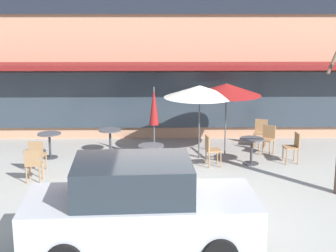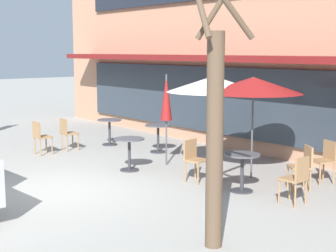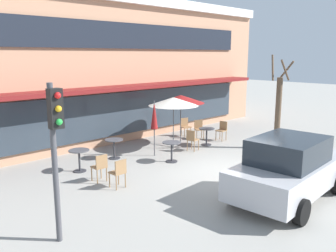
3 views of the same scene
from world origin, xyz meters
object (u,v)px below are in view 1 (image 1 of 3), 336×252
Objects in this scene: cafe_chair_1 at (33,163)px; cafe_chair_3 at (294,145)px; patio_umbrella_corner_open at (226,89)px; cafe_chair_4 at (268,137)px; cafe_table_mid_patio at (50,141)px; cafe_chair_5 at (211,148)px; cafe_chair_0 at (37,154)px; cafe_chair_2 at (261,131)px; cafe_table_streetside at (110,137)px; patio_umbrella_cream_folded at (154,107)px; cafe_table_by_tree at (252,147)px; parked_sedan at (139,207)px; patio_umbrella_green_folded at (200,91)px; cafe_table_near_wall at (151,154)px.

cafe_chair_1 and cafe_chair_3 have the same top height.
cafe_chair_4 is at bearing 2.18° from patio_umbrella_corner_open.
cafe_chair_1 is (0.04, -2.20, 0.01)m from cafe_table_mid_patio.
cafe_chair_5 is (4.69, 1.30, 0.00)m from cafe_chair_1.
cafe_chair_0 is (-5.34, -1.64, -1.50)m from patio_umbrella_corner_open.
cafe_table_mid_patio is 7.18m from cafe_chair_3.
cafe_chair_2 is at bearing 27.42° from cafe_chair_1.
cafe_table_streetside is 5.50m from cafe_chair_3.
cafe_chair_0 is (-3.18, -0.99, -1.10)m from patio_umbrella_cream_folded.
cafe_chair_3 is at bearing 4.27° from cafe_table_by_tree.
parked_sedan is (2.93, -6.12, 0.36)m from cafe_table_mid_patio.
patio_umbrella_green_folded reaches higher than cafe_chair_1.
patio_umbrella_cream_folded is at bearing 17.31° from cafe_chair_0.
cafe_chair_3 is at bearing -3.40° from patio_umbrella_cream_folded.
cafe_chair_3 is at bearing -25.44° from patio_umbrella_corner_open.
cafe_chair_1 is (-3.08, -1.83, -1.10)m from patio_umbrella_cream_folded.
cafe_table_near_wall is 4.73m from parked_sedan.
cafe_chair_2 and cafe_chair_3 have the same top height.
cafe_table_near_wall is at bearing -136.80° from patio_umbrella_green_folded.
patio_umbrella_corner_open reaches higher than parked_sedan.
patio_umbrella_green_folded is at bearing 157.46° from cafe_table_by_tree.
patio_umbrella_green_folded is 2.86m from cafe_chair_2.
patio_umbrella_cream_folded reaches higher than cafe_chair_2.
cafe_chair_5 is at bearing 16.52° from cafe_table_near_wall.
cafe_chair_3 is (0.62, -1.78, 0.00)m from cafe_chair_2.
cafe_chair_1 is at bearing -152.58° from cafe_chair_2.
cafe_chair_3 is 6.96m from parked_sedan.
patio_umbrella_green_folded is (4.46, -0.08, 1.51)m from cafe_table_mid_patio.
cafe_table_by_tree is at bearing -6.68° from cafe_table_mid_patio.
cafe_chair_0 is 1.00× the size of cafe_chair_1.
patio_umbrella_corner_open reaches higher than cafe_table_by_tree.
cafe_table_mid_patio is 3.34m from patio_umbrella_cream_folded.
cafe_chair_3 is (7.21, 0.75, 0.00)m from cafe_chair_0.
cafe_table_by_tree is 0.85× the size of cafe_chair_1.
cafe_table_by_tree is at bearing 61.06° from parked_sedan.
cafe_chair_0 reaches higher than cafe_table_by_tree.
cafe_table_streetside is 0.85× the size of cafe_chair_1.
patio_umbrella_green_folded reaches higher than cafe_table_by_tree.
cafe_table_near_wall is 0.85× the size of cafe_chair_4.
cafe_chair_0 is at bearing 96.63° from cafe_chair_1.
cafe_chair_4 is at bearing 26.14° from cafe_table_near_wall.
cafe_chair_3 reaches higher than cafe_table_mid_patio.
parked_sedan is (-3.61, -7.29, 0.35)m from cafe_chair_2.
cafe_chair_2 is 0.84m from cafe_chair_4.
parked_sedan reaches higher than cafe_chair_2.
parked_sedan is at bearing -118.94° from cafe_table_by_tree.
cafe_table_mid_patio is (-5.93, 0.69, 0.00)m from cafe_table_by_tree.
cafe_chair_4 is (6.56, 2.54, 0.00)m from cafe_chair_1.
cafe_table_by_tree is at bearing -56.89° from patio_umbrella_corner_open.
patio_umbrella_cream_folded is 0.51× the size of parked_sedan.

